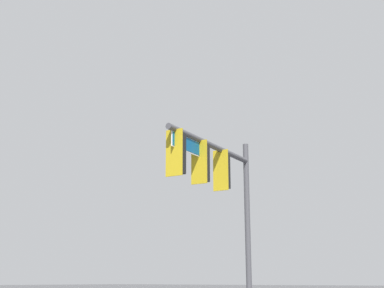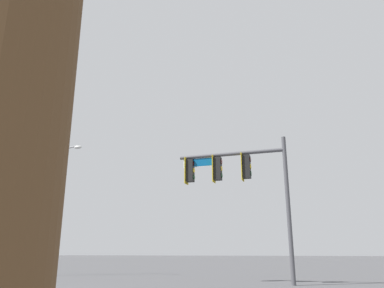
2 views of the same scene
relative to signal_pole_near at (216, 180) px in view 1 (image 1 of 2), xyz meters
The scene contains 1 object.
signal_pole_near is the anchor object (origin of this frame).
Camera 1 is at (8.33, 1.16, 1.77)m, focal length 50.00 mm.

